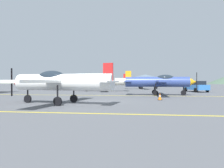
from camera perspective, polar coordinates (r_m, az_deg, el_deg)
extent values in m
plane|color=#54565B|center=(15.69, -4.38, -5.03)|extent=(400.00, 400.00, 0.00)
cube|color=yellow|center=(10.90, -9.92, -7.55)|extent=(80.00, 0.16, 0.01)
cube|color=yellow|center=(23.91, -0.17, -3.04)|extent=(80.00, 0.16, 0.01)
cylinder|color=white|center=(15.29, -12.64, 0.47)|extent=(7.17, 2.20, 1.14)
cone|color=red|center=(17.52, -23.87, 0.46)|extent=(0.87, 1.07, 0.97)
cube|color=black|center=(17.80, -24.89, 0.45)|extent=(0.06, 0.13, 2.08)
ellipsoid|color=#1E2833|center=(15.77, -15.63, 1.72)|extent=(2.20, 1.24, 0.94)
cube|color=white|center=(15.50, -13.99, 0.66)|extent=(2.52, 9.23, 0.17)
cube|color=white|center=(14.01, -1.03, 0.68)|extent=(1.13, 2.79, 0.10)
cube|color=red|center=(14.02, -1.03, 3.02)|extent=(0.67, 0.22, 1.25)
cylinder|color=black|center=(16.92, -21.30, -1.89)|extent=(0.10, 0.10, 1.05)
cylinder|color=black|center=(16.95, -21.30, -3.66)|extent=(0.60, 0.21, 0.58)
cylinder|color=black|center=(16.23, -10.03, -1.96)|extent=(0.10, 0.10, 1.05)
cylinder|color=black|center=(16.26, -10.03, -3.81)|extent=(0.60, 0.21, 0.58)
cylinder|color=black|center=(14.22, -14.15, -2.35)|extent=(0.10, 0.10, 1.05)
cylinder|color=black|center=(14.25, -14.14, -4.45)|extent=(0.60, 0.21, 0.58)
cylinder|color=#33478C|center=(24.99, 11.72, 0.56)|extent=(7.08, 1.16, 1.14)
cone|color=#F2A519|center=(25.56, 20.48, 0.54)|extent=(0.73, 0.97, 0.97)
cube|color=black|center=(25.65, 21.39, 0.53)|extent=(0.04, 0.12, 2.08)
ellipsoid|color=#1E2833|center=(25.08, 13.86, 1.34)|extent=(2.08, 0.94, 0.94)
cube|color=#33478C|center=(25.02, 12.67, 0.68)|extent=(1.16, 9.16, 0.17)
cube|color=#33478C|center=(24.98, 4.32, 0.70)|extent=(0.73, 2.71, 0.10)
cube|color=#F2A519|center=(24.99, 4.32, 2.01)|extent=(0.66, 0.13, 1.25)
cylinder|color=black|center=(25.37, 18.30, -1.03)|extent=(0.10, 0.10, 1.05)
cylinder|color=black|center=(25.39, 18.29, -2.21)|extent=(0.58, 0.13, 0.58)
cylinder|color=black|center=(23.85, 11.40, -1.11)|extent=(0.10, 0.10, 1.05)
cylinder|color=black|center=(23.87, 11.40, -2.37)|extent=(0.58, 0.13, 0.58)
cylinder|color=black|center=(26.13, 11.09, -0.95)|extent=(0.10, 0.10, 1.05)
cylinder|color=black|center=(26.15, 11.09, -2.10)|extent=(0.58, 0.13, 0.58)
cylinder|color=silver|center=(34.17, -1.82, 0.62)|extent=(7.17, 2.39, 1.14)
cone|color=red|center=(34.35, -8.34, 0.61)|extent=(0.89, 1.09, 0.97)
cube|color=black|center=(34.39, -9.03, 0.61)|extent=(0.06, 0.13, 2.08)
ellipsoid|color=#1E2833|center=(34.18, -3.39, 1.19)|extent=(2.22, 1.29, 0.94)
cube|color=silver|center=(34.17, -2.52, 0.70)|extent=(2.76, 9.22, 0.17)
cube|color=silver|center=(34.36, 3.57, 0.70)|extent=(1.20, 2.79, 0.10)
cube|color=red|center=(34.37, 3.57, 1.66)|extent=(0.67, 0.24, 1.25)
cylinder|color=black|center=(34.27, -6.70, -0.55)|extent=(0.10, 0.10, 1.05)
cylinder|color=black|center=(34.28, -6.70, -1.42)|extent=(0.60, 0.23, 0.58)
cylinder|color=black|center=(35.33, -1.50, -0.51)|extent=(0.10, 0.10, 1.05)
cylinder|color=black|center=(35.34, -1.50, -1.35)|extent=(0.60, 0.23, 0.58)
cylinder|color=black|center=(33.04, -1.43, -0.59)|extent=(0.10, 0.10, 1.05)
cylinder|color=black|center=(33.06, -1.43, -1.50)|extent=(0.60, 0.23, 0.58)
cylinder|color=silver|center=(44.23, 7.82, 0.63)|extent=(7.17, 2.04, 1.14)
cone|color=red|center=(44.91, 12.76, 0.62)|extent=(0.85, 1.06, 0.97)
cube|color=black|center=(45.00, 13.28, 0.62)|extent=(0.06, 0.13, 2.08)
ellipsoid|color=#1E2833|center=(44.37, 9.02, 1.08)|extent=(2.18, 1.19, 0.94)
cube|color=silver|center=(44.29, 8.35, 0.70)|extent=(2.30, 9.23, 0.17)
cube|color=silver|center=(43.93, 3.64, 0.71)|extent=(1.07, 2.78, 0.10)
cube|color=red|center=(43.94, 3.64, 1.45)|extent=(0.67, 0.21, 1.25)
cylinder|color=black|center=(44.71, 11.52, -0.26)|extent=(0.10, 0.10, 1.05)
cylinder|color=black|center=(44.72, 11.52, -0.93)|extent=(0.59, 0.20, 0.58)
cylinder|color=black|center=(43.08, 7.74, -0.29)|extent=(0.10, 0.10, 1.05)
cylinder|color=black|center=(43.09, 7.74, -0.99)|extent=(0.59, 0.20, 0.58)
cylinder|color=black|center=(45.35, 7.37, -0.24)|extent=(0.10, 0.10, 1.05)
cylinder|color=black|center=(45.36, 7.37, -0.90)|extent=(0.59, 0.20, 0.58)
cube|color=#3372BF|center=(34.44, 21.27, -0.79)|extent=(2.93, 4.63, 0.75)
cube|color=black|center=(34.30, 21.40, 0.29)|extent=(2.19, 2.76, 0.55)
cylinder|color=black|center=(36.13, 21.39, -1.31)|extent=(0.39, 0.68, 0.64)
cylinder|color=black|center=(35.27, 18.85, -1.35)|extent=(0.39, 0.68, 0.64)
cylinder|color=black|center=(33.70, 23.80, -1.47)|extent=(0.39, 0.68, 0.64)
cylinder|color=black|center=(32.77, 21.13, -1.52)|extent=(0.39, 0.68, 0.64)
cube|color=black|center=(18.52, 12.49, -4.10)|extent=(0.36, 0.36, 0.04)
cone|color=orange|center=(18.50, 12.50, -3.19)|extent=(0.29, 0.29, 0.55)
cylinder|color=white|center=(18.50, 12.50, -3.11)|extent=(0.20, 0.20, 0.08)
cone|color=slate|center=(182.23, -14.18, 1.50)|extent=(89.53, 89.53, 8.25)
cone|color=slate|center=(150.35, 8.76, 1.30)|extent=(57.76, 57.76, 6.24)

